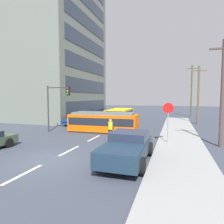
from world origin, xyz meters
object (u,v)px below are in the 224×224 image
object	(u,v)px
pedestrian_crossing	(110,128)
parked_sedan_far	(97,115)
stop_sign	(168,114)
utility_pole_far	(192,90)
city_bus	(120,115)
streetcar_tram	(104,122)
parked_sedan_mid	(78,120)
utility_pole_near	(222,91)
pickup_truck_parked	(127,147)
utility_pole_mid	(198,94)
parked_sedan_furthest	(112,112)
traffic_light_mast	(57,100)

from	to	relation	value
pedestrian_crossing	parked_sedan_far	bearing A→B (deg)	116.08
stop_sign	parked_sedan_far	bearing A→B (deg)	128.43
parked_sedan_far	utility_pole_far	world-z (taller)	utility_pole_far
city_bus	stop_sign	xyz separation A→B (m)	(6.46, -10.30, 1.13)
city_bus	stop_sign	distance (m)	12.21
stop_sign	utility_pole_far	bearing A→B (deg)	81.73
streetcar_tram	parked_sedan_far	world-z (taller)	streetcar_tram
streetcar_tram	parked_sedan_mid	distance (m)	6.30
stop_sign	utility_pole_near	distance (m)	3.87
streetcar_tram	pickup_truck_parked	distance (m)	9.10
city_bus	parked_sedan_far	xyz separation A→B (m)	(-4.86, 3.96, -0.44)
parked_sedan_far	utility_pole_near	distance (m)	20.58
utility_pole_mid	utility_pole_far	distance (m)	9.68
streetcar_tram	utility_pole_far	distance (m)	20.98
stop_sign	utility_pole_mid	world-z (taller)	utility_pole_mid
streetcar_tram	pickup_truck_parked	world-z (taller)	streetcar_tram
parked_sedan_furthest	utility_pole_near	size ratio (longest dim) A/B	0.59
stop_sign	parked_sedan_furthest	bearing A→B (deg)	117.49
pickup_truck_parked	parked_sedan_far	bearing A→B (deg)	116.43
stop_sign	utility_pole_mid	bearing A→B (deg)	74.99
streetcar_tram	traffic_light_mast	distance (m)	5.05
parked_sedan_furthest	traffic_light_mast	size ratio (longest dim) A/B	0.94
pickup_truck_parked	stop_sign	distance (m)	5.25
parked_sedan_far	utility_pole_mid	xyz separation A→B (m)	(14.57, -2.13, 3.21)
city_bus	pickup_truck_parked	size ratio (longest dim) A/B	1.21
utility_pole_near	utility_pole_far	bearing A→B (deg)	90.88
streetcar_tram	stop_sign	distance (m)	7.11
pedestrian_crossing	utility_pole_far	distance (m)	23.15
traffic_light_mast	utility_pole_mid	size ratio (longest dim) A/B	0.62
parked_sedan_mid	streetcar_tram	bearing A→B (deg)	-39.07
pedestrian_crossing	parked_sedan_furthest	bearing A→B (deg)	107.24
utility_pole_near	streetcar_tram	bearing A→B (deg)	162.75
city_bus	pickup_truck_parked	world-z (taller)	city_bus
pedestrian_crossing	pickup_truck_parked	xyz separation A→B (m)	(2.55, -4.92, -0.15)
city_bus	parked_sedan_far	distance (m)	6.28
parked_sedan_far	utility_pole_near	size ratio (longest dim) A/B	0.60
parked_sedan_mid	utility_pole_mid	bearing A→B (deg)	18.67
pedestrian_crossing	utility_pole_near	world-z (taller)	utility_pole_near
parked_sedan_far	utility_pole_mid	size ratio (longest dim) A/B	0.60
utility_pole_mid	pedestrian_crossing	bearing A→B (deg)	-122.92
utility_pole_far	streetcar_tram	bearing A→B (deg)	-116.84
parked_sedan_furthest	stop_sign	distance (m)	23.54
streetcar_tram	pedestrian_crossing	bearing A→B (deg)	-61.03
pickup_truck_parked	parked_sedan_far	distance (m)	21.16
pedestrian_crossing	parked_sedan_far	world-z (taller)	pedestrian_crossing
city_bus	pedestrian_crossing	world-z (taller)	city_bus
utility_pole_near	utility_pole_mid	size ratio (longest dim) A/B	1.00
streetcar_tram	city_bus	distance (m)	6.97
pickup_truck_parked	parked_sedan_far	size ratio (longest dim) A/B	1.15
streetcar_tram	pedestrian_crossing	world-z (taller)	streetcar_tram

